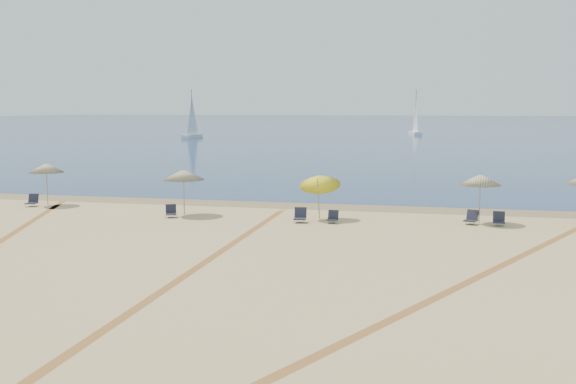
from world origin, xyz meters
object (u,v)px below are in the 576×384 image
(umbrella_4, at_px, (480,180))
(sailboat_0, at_px, (192,123))
(chair_2, at_px, (32,201))
(sailboat_1, at_px, (416,121))
(chair_6, at_px, (471,218))
(chair_7, at_px, (499,219))
(chair_3, at_px, (171,212))
(umbrella_1, at_px, (46,168))
(umbrella_2, at_px, (184,175))
(chair_5, at_px, (333,217))
(umbrella_3, at_px, (320,180))
(chair_4, at_px, (300,216))

(umbrella_4, relative_size, sailboat_0, 0.28)
(chair_2, bearing_deg, sailboat_1, 72.23)
(chair_2, height_order, chair_6, chair_2)
(chair_6, distance_m, chair_7, 1.30)
(chair_3, distance_m, sailboat_1, 108.06)
(umbrella_1, xyz_separation_m, chair_7, (25.42, -1.33, -1.91))
(umbrella_4, bearing_deg, umbrella_2, -177.05)
(chair_5, bearing_deg, chair_3, -177.27)
(umbrella_2, height_order, sailboat_0, sailboat_0)
(umbrella_3, bearing_deg, umbrella_2, -178.30)
(umbrella_2, bearing_deg, chair_2, 173.98)
(sailboat_0, bearing_deg, chair_6, -55.89)
(umbrella_2, height_order, umbrella_3, umbrella_3)
(chair_3, xyz_separation_m, sailboat_1, (9.27, 107.63, 2.51))
(chair_6, bearing_deg, umbrella_2, -156.10)
(chair_3, height_order, chair_5, chair_3)
(umbrella_2, relative_size, chair_5, 3.97)
(umbrella_3, height_order, chair_4, umbrella_3)
(sailboat_1, bearing_deg, umbrella_4, -100.53)
(umbrella_1, xyz_separation_m, chair_3, (8.79, -2.48, -1.92))
(chair_5, height_order, chair_6, chair_6)
(chair_7, xyz_separation_m, sailboat_0, (-47.14, 83.01, 2.40))
(umbrella_3, relative_size, chair_6, 3.13)
(umbrella_3, relative_size, chair_2, 3.46)
(chair_4, height_order, chair_6, chair_4)
(chair_4, bearing_deg, sailboat_0, 108.62)
(sailboat_0, bearing_deg, chair_3, -64.90)
(chair_5, bearing_deg, umbrella_1, 174.30)
(chair_2, relative_size, chair_4, 1.00)
(umbrella_4, height_order, chair_6, umbrella_4)
(umbrella_3, xyz_separation_m, chair_4, (-0.79, -1.12, -1.71))
(umbrella_4, height_order, chair_7, umbrella_4)
(umbrella_2, distance_m, sailboat_0, 88.85)
(chair_3, relative_size, sailboat_1, 0.09)
(umbrella_2, bearing_deg, chair_3, -115.28)
(chair_4, relative_size, chair_7, 1.10)
(chair_2, bearing_deg, umbrella_4, -8.31)
(chair_6, relative_size, sailboat_1, 0.09)
(umbrella_3, relative_size, chair_7, 3.80)
(umbrella_3, bearing_deg, chair_3, -172.07)
(umbrella_1, height_order, chair_7, umbrella_1)
(chair_4, bearing_deg, chair_5, -0.75)
(umbrella_4, bearing_deg, chair_7, -29.10)
(chair_3, relative_size, sailboat_0, 0.09)
(umbrella_2, distance_m, umbrella_3, 7.34)
(chair_7, bearing_deg, chair_6, 178.86)
(umbrella_1, xyz_separation_m, chair_2, (-0.62, -0.58, -1.90))
(sailboat_0, bearing_deg, umbrella_4, -55.57)
(umbrella_2, xyz_separation_m, umbrella_4, (15.32, 0.79, 0.02))
(chair_5, bearing_deg, chair_2, 176.40)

